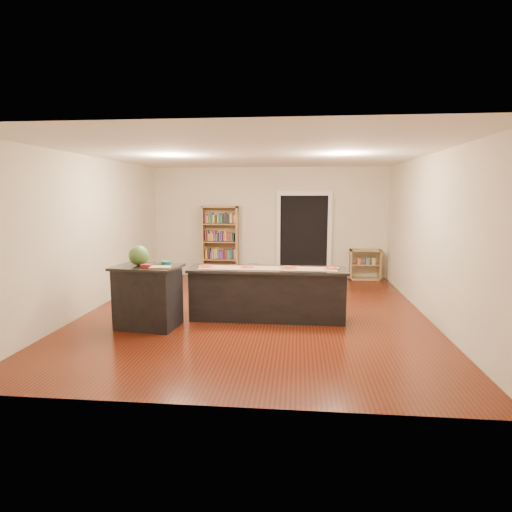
# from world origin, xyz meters

# --- Properties ---
(room) EXTENTS (6.00, 7.00, 2.80)m
(room) POSITION_xyz_m (0.00, 0.00, 1.40)
(room) COLOR beige
(room) RESTS_ON ground
(doorway) EXTENTS (1.40, 0.09, 2.21)m
(doorway) POSITION_xyz_m (0.90, 3.46, 1.20)
(doorway) COLOR black
(doorway) RESTS_ON room
(kitchen_island) EXTENTS (2.66, 0.72, 0.88)m
(kitchen_island) POSITION_xyz_m (0.25, -0.38, 0.44)
(kitchen_island) COLOR black
(kitchen_island) RESTS_ON ground
(side_counter) EXTENTS (1.01, 0.74, 1.00)m
(side_counter) POSITION_xyz_m (-1.61, -1.03, 0.50)
(side_counter) COLOR black
(side_counter) RESTS_ON ground
(bookshelf) EXTENTS (0.91, 0.32, 1.82)m
(bookshelf) POSITION_xyz_m (-1.23, 3.29, 0.91)
(bookshelf) COLOR #A68050
(bookshelf) RESTS_ON ground
(low_shelf) EXTENTS (0.76, 0.33, 0.76)m
(low_shelf) POSITION_xyz_m (2.43, 3.29, 0.38)
(low_shelf) COLOR #A68050
(low_shelf) RESTS_ON ground
(waste_bin) EXTENTS (0.26, 0.26, 0.39)m
(waste_bin) POSITION_xyz_m (-0.34, 3.06, 0.19)
(waste_bin) COLOR #586BC6
(waste_bin) RESTS_ON ground
(kraft_paper) EXTENTS (2.31, 0.42, 0.00)m
(kraft_paper) POSITION_xyz_m (0.25, -0.39, 0.88)
(kraft_paper) COLOR #9E7552
(kraft_paper) RESTS_ON kitchen_island
(watermelon) EXTENTS (0.32, 0.32, 0.32)m
(watermelon) POSITION_xyz_m (-1.74, -1.01, 1.16)
(watermelon) COLOR #144214
(watermelon) RESTS_ON side_counter
(cutting_board) EXTENTS (0.33, 0.24, 0.02)m
(cutting_board) POSITION_xyz_m (-1.34, -1.20, 1.01)
(cutting_board) COLOR tan
(cutting_board) RESTS_ON side_counter
(package_red) EXTENTS (0.15, 0.11, 0.05)m
(package_red) POSITION_xyz_m (-1.55, -1.21, 1.02)
(package_red) COLOR maroon
(package_red) RESTS_ON side_counter
(package_teal) EXTENTS (0.16, 0.16, 0.06)m
(package_teal) POSITION_xyz_m (-1.34, -0.90, 1.03)
(package_teal) COLOR #195966
(package_teal) RESTS_ON side_counter
(pizza_a) EXTENTS (0.27, 0.27, 0.02)m
(pizza_a) POSITION_xyz_m (-0.81, -0.35, 0.89)
(pizza_a) COLOR #B49045
(pizza_a) RESTS_ON kitchen_island
(pizza_b) EXTENTS (0.25, 0.25, 0.02)m
(pizza_b) POSITION_xyz_m (-0.10, -0.33, 0.89)
(pizza_b) COLOR #B49045
(pizza_b) RESTS_ON kitchen_island
(pizza_c) EXTENTS (0.29, 0.29, 0.02)m
(pizza_c) POSITION_xyz_m (0.61, -0.36, 0.89)
(pizza_c) COLOR #B49045
(pizza_c) RESTS_ON kitchen_island
(pizza_d) EXTENTS (0.25, 0.25, 0.02)m
(pizza_d) POSITION_xyz_m (1.32, -0.34, 0.89)
(pizza_d) COLOR #B49045
(pizza_d) RESTS_ON kitchen_island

